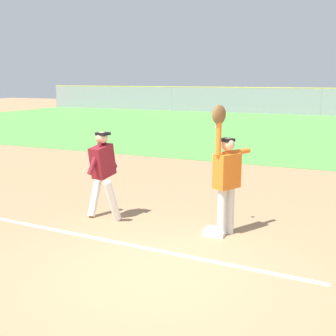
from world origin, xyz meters
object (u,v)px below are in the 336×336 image
at_px(parked_car_silver, 235,102).
at_px(baseball, 217,127).
at_px(fielder, 226,173).
at_px(first_base, 215,232).
at_px(parked_car_tan, 316,104).
at_px(runner, 103,169).
at_px(parked_car_red, 179,101).

bearing_deg(parked_car_silver, baseball, -77.67).
bearing_deg(fielder, baseball, -20.33).
bearing_deg(parked_car_silver, first_base, -77.63).
height_order(fielder, parked_car_tan, fielder).
xyz_separation_m(runner, parked_car_silver, (-5.13, 29.09, -0.32)).
relative_size(first_base, fielder, 0.17).
bearing_deg(parked_car_silver, parked_car_red, 173.30).
bearing_deg(parked_car_tan, parked_car_silver, 179.72).
relative_size(first_base, runner, 0.22).
height_order(baseball, parked_car_silver, baseball).
height_order(parked_car_silver, parked_car_tan, same).
height_order(runner, parked_car_silver, runner).
distance_m(first_base, parked_car_silver, 29.96).
bearing_deg(baseball, parked_car_red, 113.30).
xyz_separation_m(baseball, parked_car_silver, (-7.27, 28.67, -1.17)).
bearing_deg(fielder, first_base, 43.03).
bearing_deg(baseball, runner, -168.95).
bearing_deg(first_base, parked_car_red, 113.24).
relative_size(first_base, parked_car_red, 0.09).
bearing_deg(parked_car_red, baseball, -67.38).
relative_size(runner, parked_car_red, 0.39).
bearing_deg(parked_car_tan, runner, -96.63).
height_order(baseball, parked_car_tan, baseball).
xyz_separation_m(first_base, baseball, (-0.11, 0.36, 1.81)).
relative_size(fielder, parked_car_silver, 0.51).
distance_m(fielder, runner, 2.41).
bearing_deg(first_base, parked_car_tan, 91.85).
distance_m(runner, parked_car_silver, 29.54).
height_order(runner, parked_car_tan, runner).
xyz_separation_m(parked_car_silver, parked_car_tan, (6.43, 0.43, 0.00)).
distance_m(first_base, baseball, 1.85).
bearing_deg(parked_car_tan, first_base, -92.27).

